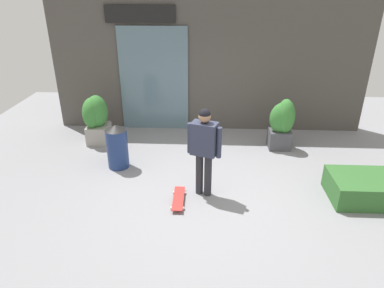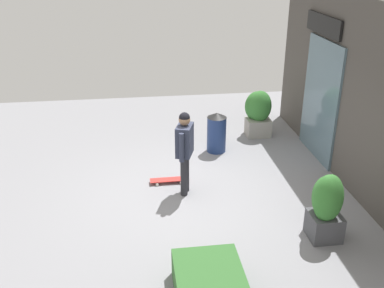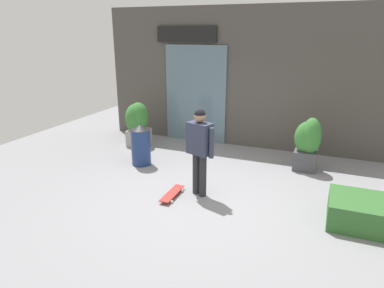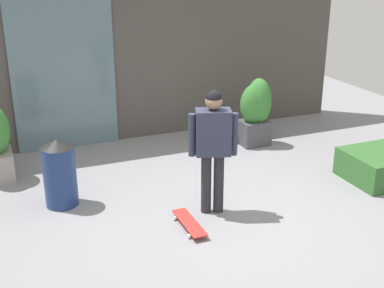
{
  "view_description": "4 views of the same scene",
  "coord_description": "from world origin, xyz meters",
  "px_view_note": "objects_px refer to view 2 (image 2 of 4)",
  "views": [
    {
      "loc": [
        0.01,
        -5.37,
        3.46
      ],
      "look_at": [
        -0.26,
        0.07,
        0.91
      ],
      "focal_mm": 32.29,
      "sensor_mm": 36.0,
      "label": 1
    },
    {
      "loc": [
        7.2,
        -0.94,
        4.29
      ],
      "look_at": [
        -0.26,
        0.07,
        0.91
      ],
      "focal_mm": 41.39,
      "sensor_mm": 36.0,
      "label": 2
    },
    {
      "loc": [
        2.02,
        -5.5,
        2.89
      ],
      "look_at": [
        -0.26,
        0.07,
        0.91
      ],
      "focal_mm": 32.23,
      "sensor_mm": 36.0,
      "label": 3
    },
    {
      "loc": [
        -2.52,
        -5.46,
        3.16
      ],
      "look_at": [
        -0.26,
        0.07,
        0.91
      ],
      "focal_mm": 47.77,
      "sensor_mm": 36.0,
      "label": 4
    }
  ],
  "objects_px": {
    "skateboarder": "(185,145)",
    "trash_bin": "(217,132)",
    "planter_box_left": "(326,203)",
    "planter_box_right": "(258,111)",
    "skateboard": "(169,180)"
  },
  "relations": [
    {
      "from": "skateboarder",
      "to": "trash_bin",
      "type": "distance_m",
      "value": 2.07
    },
    {
      "from": "skateboarder",
      "to": "planter_box_left",
      "type": "height_order",
      "value": "skateboarder"
    },
    {
      "from": "planter_box_left",
      "to": "planter_box_right",
      "type": "height_order",
      "value": "planter_box_left"
    },
    {
      "from": "planter_box_right",
      "to": "trash_bin",
      "type": "relative_size",
      "value": 1.24
    },
    {
      "from": "planter_box_left",
      "to": "planter_box_right",
      "type": "xyz_separation_m",
      "value": [
        -4.28,
        0.11,
        -0.02
      ]
    },
    {
      "from": "skateboard",
      "to": "trash_bin",
      "type": "bearing_deg",
      "value": -132.4
    },
    {
      "from": "planter_box_left",
      "to": "planter_box_right",
      "type": "distance_m",
      "value": 4.28
    },
    {
      "from": "skateboarder",
      "to": "planter_box_right",
      "type": "distance_m",
      "value": 3.33
    },
    {
      "from": "trash_bin",
      "to": "planter_box_left",
      "type": "bearing_deg",
      "value": 16.97
    },
    {
      "from": "skateboarder",
      "to": "skateboard",
      "type": "xyz_separation_m",
      "value": [
        -0.43,
        -0.27,
        -0.92
      ]
    },
    {
      "from": "trash_bin",
      "to": "skateboard",
      "type": "bearing_deg",
      "value": -41.92
    },
    {
      "from": "skateboard",
      "to": "planter_box_left",
      "type": "relative_size",
      "value": 0.63
    },
    {
      "from": "skateboarder",
      "to": "trash_bin",
      "type": "height_order",
      "value": "skateboarder"
    },
    {
      "from": "skateboard",
      "to": "trash_bin",
      "type": "xyz_separation_m",
      "value": [
        -1.34,
        1.2,
        0.4
      ]
    },
    {
      "from": "planter_box_right",
      "to": "trash_bin",
      "type": "bearing_deg",
      "value": -56.29
    }
  ]
}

